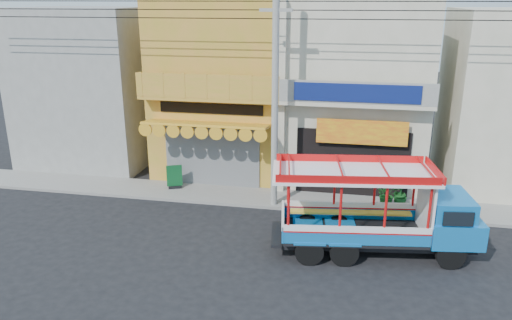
{
  "coord_description": "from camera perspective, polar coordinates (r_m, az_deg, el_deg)",
  "views": [
    {
      "loc": [
        1.85,
        -15.01,
        8.01
      ],
      "look_at": [
        -1.57,
        2.5,
        2.2
      ],
      "focal_mm": 35.0,
      "sensor_mm": 36.0,
      "label": 1
    }
  ],
  "objects": [
    {
      "name": "ground",
      "position": [
        17.11,
        3.62,
        -9.92
      ],
      "size": [
        90.0,
        90.0,
        0.0
      ],
      "primitive_type": "plane",
      "color": "black",
      "rests_on": "ground"
    },
    {
      "name": "filler_building_left",
      "position": [
        26.68,
        -18.08,
        8.08
      ],
      "size": [
        6.0,
        6.0,
        7.6
      ],
      "primitive_type": "cube",
      "color": "gray",
      "rests_on": "ground"
    },
    {
      "name": "songthaew_truck",
      "position": [
        16.64,
        15.17,
        -5.78
      ],
      "size": [
        6.75,
        2.98,
        3.04
      ],
      "color": "black",
      "rests_on": "ground"
    },
    {
      "name": "potted_plant_c",
      "position": [
        20.56,
        16.19,
        -3.89
      ],
      "size": [
        0.71,
        0.71,
        0.93
      ],
      "primitive_type": "imported",
      "rotation": [
        0.0,
        0.0,
        4.18
      ],
      "color": "#164D1B",
      "rests_on": "sidewalk"
    },
    {
      "name": "shophouse_left",
      "position": [
        24.02,
        -3.23,
        8.66
      ],
      "size": [
        6.0,
        7.5,
        8.24
      ],
      "color": "#AC9326",
      "rests_on": "ground"
    },
    {
      "name": "utility_pole",
      "position": [
        18.74,
        2.66,
        8.88
      ],
      "size": [
        28.0,
        0.26,
        9.0
      ],
      "color": "gray",
      "rests_on": "ground"
    },
    {
      "name": "potted_plant_b",
      "position": [
        20.66,
        16.08,
        -3.52
      ],
      "size": [
        0.63,
        0.71,
        1.09
      ],
      "primitive_type": "imported",
      "rotation": [
        0.0,
        0.0,
        1.86
      ],
      "color": "#164D1B",
      "rests_on": "sidewalk"
    },
    {
      "name": "sidewalk",
      "position": [
        20.68,
        5.09,
        -4.64
      ],
      "size": [
        30.0,
        2.0,
        0.12
      ],
      "primitive_type": "cube",
      "color": "slate",
      "rests_on": "ground"
    },
    {
      "name": "party_pilaster",
      "position": [
        20.46,
        2.85,
        6.71
      ],
      "size": [
        0.35,
        0.3,
        8.0
      ],
      "primitive_type": "cube",
      "color": "#B5AF94",
      "rests_on": "ground"
    },
    {
      "name": "shophouse_right",
      "position": [
        23.3,
        11.38,
        8.04
      ],
      "size": [
        6.0,
        6.75,
        8.24
      ],
      "color": "#B5AF94",
      "rests_on": "ground"
    },
    {
      "name": "potted_plant_a",
      "position": [
        20.49,
        14.74,
        -3.85
      ],
      "size": [
        1.07,
        1.02,
        0.92
      ],
      "primitive_type": "imported",
      "rotation": [
        0.0,
        0.0,
        0.48
      ],
      "color": "#164D1B",
      "rests_on": "sidewalk"
    },
    {
      "name": "green_sign",
      "position": [
        21.92,
        -9.3,
        -2.1
      ],
      "size": [
        0.65,
        0.5,
        1.03
      ],
      "color": "black",
      "rests_on": "sidewalk"
    }
  ]
}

